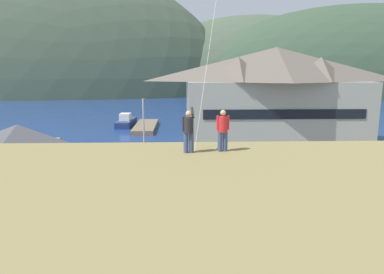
{
  "coord_description": "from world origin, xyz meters",
  "views": [
    {
      "loc": [
        0.41,
        -21.9,
        9.29
      ],
      "look_at": [
        1.46,
        9.0,
        3.24
      ],
      "focal_mm": 32.69,
      "sensor_mm": 36.0,
      "label": 1
    }
  ],
  "objects_px": {
    "parked_car_lone_by_shed": "(42,190)",
    "storage_shed_near_lot": "(20,153)",
    "harbor_lodge": "(275,93)",
    "parked_car_back_row_right": "(379,170)",
    "parked_car_back_row_left": "(196,197)",
    "person_kite_flyer": "(189,130)",
    "wharf_dock": "(146,127)",
    "person_companion": "(223,129)",
    "parked_car_mid_row_near": "(320,187)",
    "parked_car_front_row_silver": "(114,198)",
    "parked_car_mid_row_center": "(169,167)",
    "parking_light_pole": "(144,128)",
    "parked_car_front_row_red": "(269,170)",
    "moored_boat_wharfside": "(126,122)",
    "parked_car_corner_spot": "(107,168)"
  },
  "relations": [
    {
      "from": "wharf_dock",
      "to": "parked_car_lone_by_shed",
      "type": "height_order",
      "value": "parked_car_lone_by_shed"
    },
    {
      "from": "harbor_lodge",
      "to": "parked_car_corner_spot",
      "type": "relative_size",
      "value": 5.45
    },
    {
      "from": "harbor_lodge",
      "to": "parked_car_back_row_left",
      "type": "bearing_deg",
      "value": -116.86
    },
    {
      "from": "harbor_lodge",
      "to": "parked_car_corner_spot",
      "type": "height_order",
      "value": "harbor_lodge"
    },
    {
      "from": "wharf_dock",
      "to": "parked_car_back_row_right",
      "type": "relative_size",
      "value": 2.79
    },
    {
      "from": "parked_car_mid_row_near",
      "to": "parked_car_back_row_right",
      "type": "relative_size",
      "value": 1.01
    },
    {
      "from": "harbor_lodge",
      "to": "wharf_dock",
      "type": "relative_size",
      "value": 1.92
    },
    {
      "from": "parked_car_front_row_silver",
      "to": "parking_light_pole",
      "type": "relative_size",
      "value": 0.65
    },
    {
      "from": "parked_car_mid_row_near",
      "to": "person_kite_flyer",
      "type": "height_order",
      "value": "person_kite_flyer"
    },
    {
      "from": "wharf_dock",
      "to": "parked_car_back_row_left",
      "type": "relative_size",
      "value": 2.81
    },
    {
      "from": "wharf_dock",
      "to": "parked_car_front_row_silver",
      "type": "xyz_separation_m",
      "value": [
        1.11,
        -32.78,
        0.71
      ]
    },
    {
      "from": "parked_car_mid_row_near",
      "to": "parked_car_back_row_left",
      "type": "xyz_separation_m",
      "value": [
        -8.84,
        -1.57,
        0.0
      ]
    },
    {
      "from": "wharf_dock",
      "to": "parked_car_mid_row_near",
      "type": "distance_m",
      "value": 34.74
    },
    {
      "from": "harbor_lodge",
      "to": "parked_car_mid_row_center",
      "type": "height_order",
      "value": "harbor_lodge"
    },
    {
      "from": "parked_car_mid_row_center",
      "to": "parking_light_pole",
      "type": "xyz_separation_m",
      "value": [
        -2.43,
        3.6,
        2.79
      ]
    },
    {
      "from": "parked_car_front_row_red",
      "to": "parked_car_front_row_silver",
      "type": "bearing_deg",
      "value": -152.56
    },
    {
      "from": "parked_car_front_row_silver",
      "to": "person_companion",
      "type": "height_order",
      "value": "person_companion"
    },
    {
      "from": "moored_boat_wharfside",
      "to": "parked_car_mid_row_center",
      "type": "height_order",
      "value": "moored_boat_wharfside"
    },
    {
      "from": "parked_car_back_row_right",
      "to": "parked_car_lone_by_shed",
      "type": "height_order",
      "value": "same"
    },
    {
      "from": "parked_car_front_row_red",
      "to": "parking_light_pole",
      "type": "distance_m",
      "value": 12.1
    },
    {
      "from": "parked_car_mid_row_center",
      "to": "parked_car_back_row_right",
      "type": "bearing_deg",
      "value": -5.07
    },
    {
      "from": "parked_car_back_row_left",
      "to": "person_kite_flyer",
      "type": "relative_size",
      "value": 2.29
    },
    {
      "from": "parked_car_front_row_silver",
      "to": "person_kite_flyer",
      "type": "relative_size",
      "value": 2.27
    },
    {
      "from": "storage_shed_near_lot",
      "to": "parked_car_mid_row_near",
      "type": "relative_size",
      "value": 1.39
    },
    {
      "from": "parked_car_front_row_silver",
      "to": "wharf_dock",
      "type": "bearing_deg",
      "value": 91.94
    },
    {
      "from": "parked_car_front_row_red",
      "to": "parked_car_back_row_left",
      "type": "distance_m",
      "value": 8.78
    },
    {
      "from": "parked_car_lone_by_shed",
      "to": "parked_car_back_row_left",
      "type": "height_order",
      "value": "same"
    },
    {
      "from": "parked_car_mid_row_center",
      "to": "person_companion",
      "type": "height_order",
      "value": "person_companion"
    },
    {
      "from": "parking_light_pole",
      "to": "moored_boat_wharfside",
      "type": "bearing_deg",
      "value": 102.51
    },
    {
      "from": "parking_light_pole",
      "to": "person_companion",
      "type": "distance_m",
      "value": 19.18
    },
    {
      "from": "parked_car_lone_by_shed",
      "to": "storage_shed_near_lot",
      "type": "bearing_deg",
      "value": 125.72
    },
    {
      "from": "moored_boat_wharfside",
      "to": "parked_car_back_row_left",
      "type": "distance_m",
      "value": 37.03
    },
    {
      "from": "parked_car_lone_by_shed",
      "to": "parked_car_corner_spot",
      "type": "distance_m",
      "value": 6.31
    },
    {
      "from": "moored_boat_wharfside",
      "to": "parked_car_mid_row_near",
      "type": "xyz_separation_m",
      "value": [
        18.75,
        -34.1,
        0.34
      ]
    },
    {
      "from": "storage_shed_near_lot",
      "to": "moored_boat_wharfside",
      "type": "xyz_separation_m",
      "value": [
        4.26,
        28.98,
        -1.8
      ]
    },
    {
      "from": "parked_car_back_row_right",
      "to": "parked_car_mid_row_center",
      "type": "bearing_deg",
      "value": 174.93
    },
    {
      "from": "parked_car_front_row_silver",
      "to": "parked_car_mid_row_center",
      "type": "bearing_deg",
      "value": 65.34
    },
    {
      "from": "harbor_lodge",
      "to": "parked_car_back_row_right",
      "type": "relative_size",
      "value": 5.36
    },
    {
      "from": "storage_shed_near_lot",
      "to": "person_companion",
      "type": "distance_m",
      "value": 20.98
    },
    {
      "from": "parked_car_mid_row_near",
      "to": "person_kite_flyer",
      "type": "xyz_separation_m",
      "value": [
        -9.48,
        -9.16,
        5.78
      ]
    },
    {
      "from": "parked_car_front_row_silver",
      "to": "parked_car_back_row_right",
      "type": "relative_size",
      "value": 0.98
    },
    {
      "from": "parked_car_lone_by_shed",
      "to": "wharf_dock",
      "type": "bearing_deg",
      "value": 82.32
    },
    {
      "from": "person_kite_flyer",
      "to": "person_companion",
      "type": "relative_size",
      "value": 1.07
    },
    {
      "from": "parking_light_pole",
      "to": "person_kite_flyer",
      "type": "distance_m",
      "value": 19.06
    },
    {
      "from": "moored_boat_wharfside",
      "to": "parked_car_mid_row_near",
      "type": "bearing_deg",
      "value": -61.2
    },
    {
      "from": "parked_car_mid_row_center",
      "to": "moored_boat_wharfside",
      "type": "bearing_deg",
      "value": 105.61
    },
    {
      "from": "moored_boat_wharfside",
      "to": "person_companion",
      "type": "relative_size",
      "value": 4.21
    },
    {
      "from": "parked_car_back_row_left",
      "to": "parked_car_back_row_right",
      "type": "bearing_deg",
      "value": 20.21
    },
    {
      "from": "parked_car_front_row_red",
      "to": "parked_car_back_row_left",
      "type": "relative_size",
      "value": 1.0
    },
    {
      "from": "parked_car_corner_spot",
      "to": "parked_car_lone_by_shed",
      "type": "bearing_deg",
      "value": -122.21
    }
  ]
}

